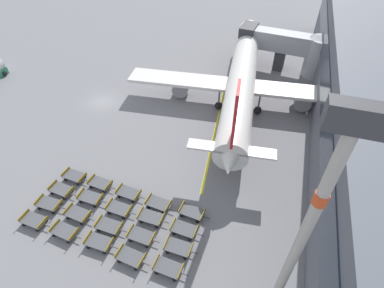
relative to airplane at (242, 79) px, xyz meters
name	(u,v)px	position (x,y,z in m)	size (l,w,h in m)	color
ground_plane	(103,102)	(-19.51, -6.70, -3.58)	(500.00, 500.00, 0.00)	gray
jet_bridge	(292,48)	(6.24, 11.70, 0.40)	(15.36, 5.44, 6.64)	#A8AAB2
airplane	(242,79)	(0.00, 0.00, 0.00)	(33.09, 38.37, 11.83)	white
baggage_dolly_row_near_col_a	(34,220)	(-14.95, -27.36, -3.12)	(3.15, 1.67, 0.92)	#515459
baggage_dolly_row_near_col_b	(65,231)	(-11.37, -27.47, -3.12)	(3.17, 1.73, 0.92)	#515459
baggage_dolly_row_near_col_c	(99,242)	(-7.69, -27.48, -3.12)	(3.12, 1.59, 0.92)	#515459
baggage_dolly_row_near_col_d	(131,257)	(-4.29, -27.89, -3.12)	(3.17, 1.73, 0.92)	#515459
baggage_dolly_row_near_col_e	(168,268)	(-0.79, -27.80, -3.12)	(3.15, 1.66, 0.92)	#515459
baggage_dolly_row_mid_a_col_a	(49,204)	(-14.82, -25.25, -3.12)	(3.12, 1.57, 0.92)	#515459
baggage_dolly_row_mid_a_col_b	(78,214)	(-11.29, -25.42, -3.12)	(3.17, 1.71, 0.92)	#515459
baggage_dolly_row_mid_a_col_c	(109,226)	(-7.66, -25.69, -3.12)	(3.14, 1.63, 0.92)	#515459
baggage_dolly_row_mid_a_col_d	(141,236)	(-4.27, -25.72, -3.12)	(3.15, 1.65, 0.92)	#515459
baggage_dolly_row_mid_a_col_e	(178,247)	(-0.58, -25.75, -3.12)	(3.13, 1.61, 0.92)	#515459
baggage_dolly_row_mid_b_col_a	(62,190)	(-14.72, -23.30, -3.12)	(3.17, 1.72, 0.92)	#515459
baggage_dolly_row_mid_b_col_b	(91,198)	(-11.21, -23.27, -3.12)	(3.13, 1.61, 0.92)	#515459
baggage_dolly_row_mid_b_col_c	(119,209)	(-7.70, -23.61, -3.12)	(3.15, 1.65, 0.92)	#515459
baggage_dolly_row_mid_b_col_d	(151,218)	(-4.21, -23.58, -3.12)	(3.13, 1.60, 0.92)	#515459
baggage_dolly_row_mid_b_col_e	(184,229)	(-0.69, -23.83, -3.12)	(3.15, 1.67, 0.92)	#515459
baggage_dolly_row_far_col_a	(75,176)	(-14.52, -21.21, -3.12)	(3.16, 1.69, 0.92)	#515459
baggage_dolly_row_far_col_b	(100,184)	(-11.22, -21.28, -3.12)	(3.17, 1.71, 0.92)	#515459
baggage_dolly_row_far_col_c	(129,193)	(-7.69, -21.51, -3.12)	(3.16, 1.69, 0.92)	#515459
baggage_dolly_row_far_col_d	(158,204)	(-4.17, -21.82, -3.12)	(3.17, 1.72, 0.92)	#515459
baggage_dolly_row_far_col_e	(192,212)	(-0.56, -21.74, -3.12)	(3.17, 1.73, 0.92)	#515459
apron_light_mast	(297,249)	(7.39, -29.91, 8.49)	(2.00, 0.70, 20.55)	#ADA89E
stand_guidance_stripe	(215,130)	(-1.66, -8.00, -3.58)	(2.78, 22.01, 0.01)	yellow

